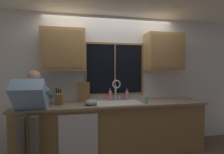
{
  "coord_description": "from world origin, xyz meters",
  "views": [
    {
      "loc": [
        -0.63,
        -3.19,
        1.54
      ],
      "look_at": [
        -0.04,
        -0.3,
        1.38
      ],
      "focal_mm": 26.7,
      "sensor_mm": 36.0,
      "label": 1
    }
  ],
  "objects": [
    {
      "name": "knife_block",
      "position": [
        -0.95,
        -0.29,
        1.03
      ],
      "size": [
        0.12,
        0.18,
        0.32
      ],
      "color": "olive",
      "rests_on": "countertop"
    },
    {
      "name": "mixing_bowl",
      "position": [
        -0.42,
        -0.4,
        0.97
      ],
      "size": [
        0.21,
        0.21,
        0.11
      ],
      "primitive_type": "ellipsoid",
      "color": "#8C99A8",
      "rests_on": "countertop"
    },
    {
      "name": "sink",
      "position": [
        0.08,
        -0.3,
        0.82
      ],
      "size": [
        0.8,
        0.46,
        0.21
      ],
      "color": "silver",
      "rests_on": "lower_cabinet_run"
    },
    {
      "name": "back_wall",
      "position": [
        0.0,
        0.06,
        1.27
      ],
      "size": [
        5.7,
        0.12,
        2.55
      ],
      "primitive_type": "cube",
      "color": "silver",
      "rests_on": "floor"
    },
    {
      "name": "window_frame_right",
      "position": [
        0.65,
        -0.02,
        1.52
      ],
      "size": [
        0.03,
        0.02,
        0.95
      ],
      "primitive_type": "cube",
      "color": "olive"
    },
    {
      "name": "dishwasher_front",
      "position": [
        -0.63,
        -0.61,
        0.46
      ],
      "size": [
        0.6,
        0.02,
        0.74
      ],
      "primitive_type": "cube",
      "color": "white"
    },
    {
      "name": "lower_cabinet_run",
      "position": [
        0.0,
        -0.29,
        0.44
      ],
      "size": [
        3.3,
        0.58,
        0.88
      ],
      "primitive_type": "cube",
      "color": "#A07744",
      "rests_on": "floor"
    },
    {
      "name": "soap_dispenser",
      "position": [
        0.55,
        -0.46,
        0.98
      ],
      "size": [
        0.06,
        0.07,
        0.16
      ],
      "color": "#59A566",
      "rests_on": "countertop"
    },
    {
      "name": "upper_cabinet_left",
      "position": [
        -0.87,
        -0.17,
        1.86
      ],
      "size": [
        0.74,
        0.36,
        0.72
      ],
      "color": "#B2844C"
    },
    {
      "name": "window_glass",
      "position": [
        0.08,
        -0.01,
        1.52
      ],
      "size": [
        1.1,
        0.02,
        0.95
      ],
      "primitive_type": "cube",
      "color": "black"
    },
    {
      "name": "upper_cabinet_right",
      "position": [
        1.03,
        -0.17,
        1.86
      ],
      "size": [
        0.74,
        0.36,
        0.72
      ],
      "color": "#B2844C"
    },
    {
      "name": "window_frame_left",
      "position": [
        -0.49,
        -0.02,
        1.52
      ],
      "size": [
        0.04,
        0.02,
        0.95
      ],
      "primitive_type": "cube",
      "color": "olive"
    },
    {
      "name": "ceiling_downlight_right",
      "position": [
        0.99,
        -0.6,
        2.54
      ],
      "size": [
        0.14,
        0.14,
        0.01
      ],
      "primitive_type": "cylinder",
      "color": "#FFEAB2"
    },
    {
      "name": "bottle_green_glass",
      "position": [
        0.3,
        -0.08,
        1.01
      ],
      "size": [
        0.06,
        0.06,
        0.22
      ],
      "color": "pink",
      "rests_on": "countertop"
    },
    {
      "name": "faucet",
      "position": [
        0.09,
        -0.12,
        1.17
      ],
      "size": [
        0.18,
        0.09,
        0.4
      ],
      "color": "silver",
      "rests_on": "countertop"
    },
    {
      "name": "countertop",
      "position": [
        0.0,
        -0.31,
        0.9
      ],
      "size": [
        3.36,
        0.62,
        0.04
      ],
      "primitive_type": "cube",
      "color": "gray",
      "rests_on": "lower_cabinet_run"
    },
    {
      "name": "window_mullion_center",
      "position": [
        0.08,
        -0.02,
        1.52
      ],
      "size": [
        0.02,
        0.02,
        0.95
      ],
      "primitive_type": "cube",
      "color": "olive"
    },
    {
      "name": "bottle_tall_clear",
      "position": [
        -0.03,
        -0.08,
        1.02
      ],
      "size": [
        0.07,
        0.07,
        0.24
      ],
      "color": "pink",
      "rests_on": "countertop"
    },
    {
      "name": "person_standing",
      "position": [
        -1.32,
        -0.59,
        0.94
      ],
      "size": [
        0.53,
        0.71,
        1.51
      ],
      "color": "#595147",
      "rests_on": "floor"
    },
    {
      "name": "cutting_board",
      "position": [
        -0.53,
        -0.09,
        1.1
      ],
      "size": [
        0.22,
        0.1,
        0.37
      ],
      "primitive_type": "cube",
      "rotation": [
        0.21,
        0.0,
        0.0
      ],
      "color": "#997047",
      "rests_on": "countertop"
    },
    {
      "name": "window_frame_bottom",
      "position": [
        0.08,
        -0.02,
        1.03
      ],
      "size": [
        1.17,
        0.02,
        0.04
      ],
      "primitive_type": "cube",
      "color": "olive"
    },
    {
      "name": "window_frame_top",
      "position": [
        0.08,
        -0.02,
        2.02
      ],
      "size": [
        1.17,
        0.02,
        0.04
      ],
      "primitive_type": "cube",
      "color": "olive"
    }
  ]
}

